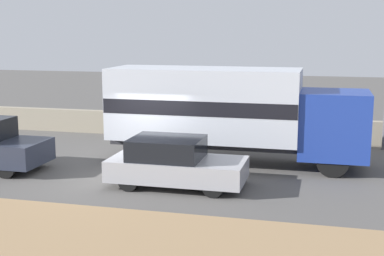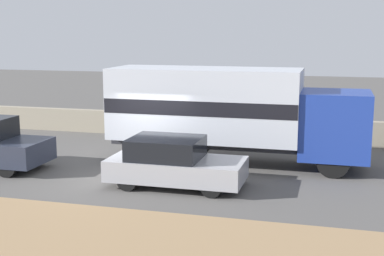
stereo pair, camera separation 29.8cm
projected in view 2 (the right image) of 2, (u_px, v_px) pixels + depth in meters
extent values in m
plane|color=#514F4C|center=(140.00, 178.00, 16.62)|extent=(80.00, 80.00, 0.00)
cube|color=#937551|center=(34.00, 256.00, 10.82)|extent=(60.00, 6.30, 0.04)
cube|color=gray|center=(194.00, 126.00, 22.81)|extent=(60.00, 0.35, 1.01)
cube|color=navy|center=(335.00, 125.00, 17.25)|extent=(2.19, 2.19, 2.14)
cube|color=black|center=(371.00, 113.00, 16.89)|extent=(0.06, 1.86, 0.94)
cube|color=#2D2D33|center=(205.00, 141.00, 18.49)|extent=(6.45, 1.31, 0.25)
cube|color=silver|center=(205.00, 104.00, 18.26)|extent=(6.45, 2.37, 2.41)
cube|color=black|center=(205.00, 104.00, 18.26)|extent=(6.42, 2.39, 0.48)
cylinder|color=black|center=(334.00, 149.00, 18.31)|extent=(1.00, 0.28, 1.00)
cylinder|color=black|center=(333.00, 162.00, 16.55)|extent=(1.00, 0.28, 1.00)
cylinder|color=black|center=(165.00, 140.00, 19.87)|extent=(1.00, 0.28, 1.00)
cylinder|color=black|center=(148.00, 151.00, 18.11)|extent=(1.00, 0.28, 1.00)
cylinder|color=black|center=(198.00, 142.00, 19.54)|extent=(1.00, 0.28, 1.00)
cylinder|color=black|center=(184.00, 153.00, 17.78)|extent=(1.00, 0.28, 1.00)
cube|color=#9E9EA3|center=(177.00, 169.00, 15.63)|extent=(3.97, 1.83, 0.61)
cube|color=black|center=(166.00, 148.00, 15.60)|extent=(2.06, 1.68, 0.61)
cylinder|color=black|center=(223.00, 173.00, 16.11)|extent=(0.58, 0.20, 0.58)
cylinder|color=black|center=(211.00, 187.00, 14.60)|extent=(0.58, 0.20, 0.58)
cylinder|color=black|center=(146.00, 167.00, 16.74)|extent=(0.58, 0.20, 0.58)
cylinder|color=black|center=(127.00, 181.00, 15.23)|extent=(0.58, 0.20, 0.58)
cylinder|color=black|center=(35.00, 155.00, 18.17)|extent=(0.70, 0.20, 0.70)
cylinder|color=black|center=(6.00, 166.00, 16.63)|extent=(0.70, 0.20, 0.70)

